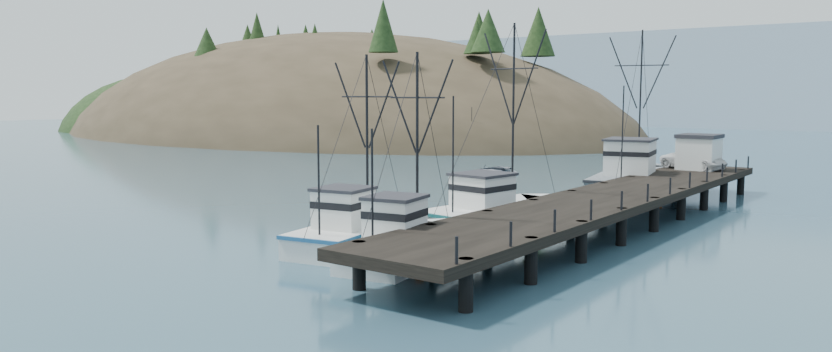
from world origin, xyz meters
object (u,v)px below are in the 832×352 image
(trawler_near, at_px, (409,243))
(pier, at_px, (612,199))
(trawler_far, at_px, (500,211))
(pickup_truck, at_px, (694,160))
(trawler_mid, at_px, (359,231))
(work_vessel, at_px, (634,180))
(pier_shed, at_px, (699,152))
(motorboat, at_px, (492,175))

(trawler_near, bearing_deg, pier, 73.47)
(trawler_far, xyz_separation_m, pickup_truck, (5.28, 21.29, 1.89))
(trawler_near, distance_m, trawler_mid, 4.09)
(trawler_near, height_order, work_vessel, work_vessel)
(pier_shed, height_order, motorboat, pier_shed)
(trawler_far, height_order, work_vessel, work_vessel)
(trawler_near, xyz_separation_m, pickup_truck, (3.79, 32.46, 1.89))
(trawler_near, bearing_deg, work_vessel, 89.55)
(trawler_near, distance_m, pickup_truck, 32.74)
(trawler_mid, bearing_deg, pier_shed, 75.58)
(trawler_far, bearing_deg, work_vessel, 84.52)
(trawler_far, distance_m, pickup_truck, 22.01)
(pickup_truck, bearing_deg, pier, -163.21)
(trawler_mid, bearing_deg, pickup_truck, 76.15)
(trawler_mid, height_order, pickup_truck, trawler_mid)
(trawler_near, bearing_deg, trawler_mid, 167.35)
(pier, bearing_deg, trawler_far, -150.39)
(pier, height_order, pickup_truck, pickup_truck)
(pier_shed, xyz_separation_m, pickup_truck, (-0.33, 0.00, -0.71))
(pier, height_order, trawler_near, trawler_near)
(pier, relative_size, trawler_mid, 4.23)
(motorboat, bearing_deg, pickup_truck, -13.20)
(pier, height_order, work_vessel, work_vessel)
(trawler_near, height_order, motorboat, trawler_near)
(work_vessel, distance_m, motorboat, 17.56)
(pickup_truck, distance_m, motorboat, 20.42)
(pier, xyz_separation_m, motorboat, (-20.61, 20.34, -1.69))
(trawler_far, bearing_deg, trawler_near, -82.40)
(pickup_truck, bearing_deg, trawler_mid, -178.66)
(pier_shed, height_order, pickup_truck, pier_shed)
(trawler_mid, distance_m, pier_shed, 32.70)
(work_vessel, bearing_deg, pier, -74.42)
(work_vessel, relative_size, motorboat, 2.78)
(trawler_near, bearing_deg, pier_shed, 82.76)
(pier, distance_m, trawler_mid, 15.92)
(trawler_mid, relative_size, work_vessel, 0.64)
(work_vessel, height_order, pickup_truck, work_vessel)
(pier, bearing_deg, work_vessel, 105.58)
(trawler_far, bearing_deg, trawler_mid, -103.69)
(trawler_far, distance_m, motorboat, 27.91)
(trawler_far, relative_size, motorboat, 2.17)
(pier, bearing_deg, trawler_near, -106.53)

